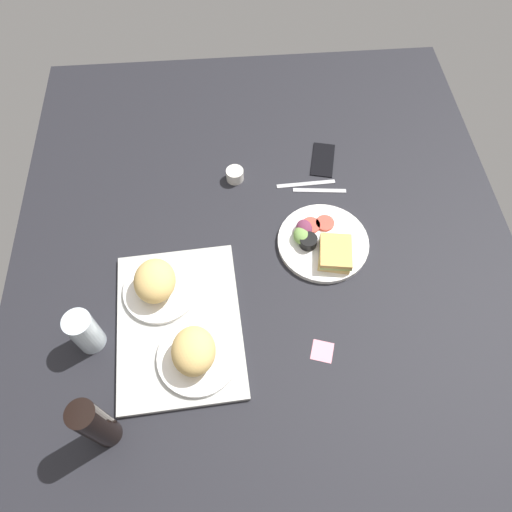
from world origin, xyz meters
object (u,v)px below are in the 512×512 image
Objects in this scene: bread_plate_far at (157,284)px; plate_with_salad at (322,243)px; serving_tray at (179,324)px; drinking_glass at (85,332)px; bread_plate_near at (195,353)px; espresso_cup at (235,175)px; fork at (320,190)px; cell_phone at (323,159)px; soda_bottle at (96,424)px; knife at (306,184)px; sticky_note at (322,351)px.

bread_plate_far reaches higher than plate_with_salad.
serving_tray is 47.53cm from plate_with_salad.
serving_tray is at bearing -83.01° from drinking_glass.
serving_tray is 2.14× the size of bread_plate_near.
fork is (-7.01, -26.74, -1.75)cm from espresso_cup.
fork is 1.18× the size of cell_phone.
soda_bottle is 1.33× the size of fork.
fork is (52.71, -39.96, -5.43)cm from bread_plate_near.
drinking_glass reaches higher than knife.
soda_bottle is 1.19× the size of knife.
plate_with_salad is at bearing -69.24° from drinking_glass.
soda_bottle is at bearing 155.53° from espresso_cup.
serving_tray is at bearing 74.52° from sticky_note.
sticky_note is at bearing -90.45° from bread_plate_near.
plate_with_salad is at bearing -8.24° from sticky_note.
bread_plate_near is at bearing -104.74° from drinking_glass.
soda_bottle is at bearing 162.79° from bread_plate_far.
espresso_cup is (76.35, -34.74, -9.28)cm from soda_bottle.
cell_phone is (9.70, -6.97, 0.15)cm from knife.
knife is (-4.01, -22.74, -1.75)cm from espresso_cup.
bread_plate_near is 3.76× the size of sticky_note.
sticky_note is (-65.66, 10.07, -0.34)cm from cell_phone.
serving_tray is 2.18× the size of bread_plate_far.
bread_plate_far is (20.23, 10.10, 0.12)cm from bread_plate_near.
bread_plate_far is 1.47× the size of drinking_glass.
soda_bottle reaches higher than sticky_note.
drinking_glass is 2.50× the size of espresso_cup.
fork is at bearing -41.56° from soda_bottle.
bread_plate_near is 78.42cm from cell_phone.
bread_plate_far is 58.41cm from knife.
bread_plate_far is at bearing 28.46° from serving_tray.
fork is at bearing -104.69° from espresso_cup.
espresso_cup is at bearing 114.13° from cell_phone.
sticky_note is at bearing -105.48° from serving_tray.
knife is 3.39× the size of sticky_note.
fork is at bearing -7.63° from sticky_note.
espresso_cup is at bearing -12.49° from bread_plate_near.
soda_bottle is (-26.76, 16.89, 10.48)cm from serving_tray.
espresso_cup reaches higher than knife.
bread_plate_near is 1.11× the size of knife.
drinking_glass reaches higher than bread_plate_near.
drinking_glass reaches higher than espresso_cup.
bread_plate_far is at bearing -17.21° from soda_bottle.
fork is (42.58, -44.59, -0.55)cm from serving_tray.
bread_plate_far is 1.09× the size of knife.
bread_plate_far reaches higher than knife.
plate_with_salad is at bearing -62.54° from serving_tray.
soda_bottle reaches higher than cell_phone.
drinking_glass reaches higher than bread_plate_far.
fork is at bearing -56.14° from drinking_glass.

